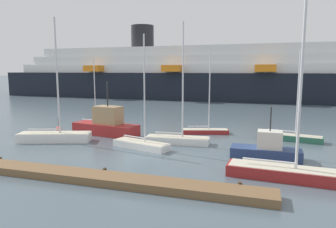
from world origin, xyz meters
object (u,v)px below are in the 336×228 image
sailboat_3 (205,130)px  fishing_boat_1 (106,125)px  sailboat_6 (141,143)px  sailboat_4 (93,124)px  sailboat_1 (55,135)px  sailboat_5 (290,136)px  sailboat_2 (286,170)px  fishing_boat_0 (267,149)px  sailboat_0 (178,138)px  channel_buoy_0 (59,129)px  cruise_ship (221,75)px

sailboat_3 → fishing_boat_1: 10.58m
sailboat_6 → sailboat_4: bearing=157.2°
sailboat_1 → sailboat_3: sailboat_1 is taller
sailboat_4 → sailboat_5: bearing=7.6°
sailboat_2 → sailboat_4: bearing=154.2°
sailboat_2 → sailboat_5: (1.12, 11.62, -0.16)m
sailboat_1 → sailboat_5: (21.59, 7.21, -0.15)m
sailboat_3 → sailboat_4: 13.34m
sailboat_2 → fishing_boat_1: sailboat_2 is taller
sailboat_6 → fishing_boat_0: bearing=15.7°
sailboat_0 → channel_buoy_0: bearing=169.7°
sailboat_6 → channel_buoy_0: size_ratio=6.24×
sailboat_1 → fishing_boat_0: 19.34m
sailboat_4 → sailboat_2: bearing=-21.5°
sailboat_3 → channel_buoy_0: size_ratio=5.82×
sailboat_1 → cruise_ship: 50.22m
sailboat_6 → sailboat_0: bearing=61.2°
sailboat_4 → channel_buoy_0: size_ratio=5.39×
sailboat_2 → sailboat_4: 23.91m
channel_buoy_0 → sailboat_1: bearing=-57.5°
sailboat_0 → fishing_boat_1: 8.47m
sailboat_1 → fishing_boat_1: (3.18, 4.35, 0.49)m
fishing_boat_1 → sailboat_2: bearing=-16.8°
sailboat_4 → sailboat_6: (9.13, -7.41, 0.03)m
channel_buoy_0 → sailboat_3: bearing=13.5°
fishing_boat_1 → sailboat_1: bearing=-116.0°
sailboat_2 → fishing_boat_0: sailboat_2 is taller
sailboat_1 → fishing_boat_0: size_ratio=2.20×
sailboat_1 → sailboat_6: size_ratio=1.18×
sailboat_3 → fishing_boat_0: sailboat_3 is taller
sailboat_0 → channel_buoy_0: (-14.19, 1.59, -0.21)m
sailboat_2 → channel_buoy_0: bearing=163.6°
sailboat_2 → fishing_boat_0: size_ratio=2.43×
sailboat_5 → cruise_ship: 43.98m
sailboat_2 → sailboat_3: (-7.40, 12.47, -0.19)m
sailboat_0 → sailboat_1: (-11.47, -2.68, 0.08)m
sailboat_5 → fishing_boat_1: sailboat_5 is taller
sailboat_2 → fishing_boat_1: size_ratio=1.68×
sailboat_5 → fishing_boat_1: 18.64m
sailboat_5 → cruise_ship: (-12.34, 41.90, 5.18)m
sailboat_6 → channel_buoy_0: sailboat_6 is taller
sailboat_2 → channel_buoy_0: (-23.19, 8.69, -0.31)m
sailboat_1 → cruise_ship: bearing=60.8°
sailboat_1 → channel_buoy_0: (-2.72, 4.27, -0.29)m
sailboat_4 → cruise_ship: 42.99m
sailboat_4 → sailboat_5: (21.85, -0.30, 0.02)m
sailboat_4 → sailboat_0: bearing=-13.9°
sailboat_0 → sailboat_3: 5.61m
sailboat_2 → sailboat_5: 11.67m
sailboat_0 → channel_buoy_0: sailboat_0 is taller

